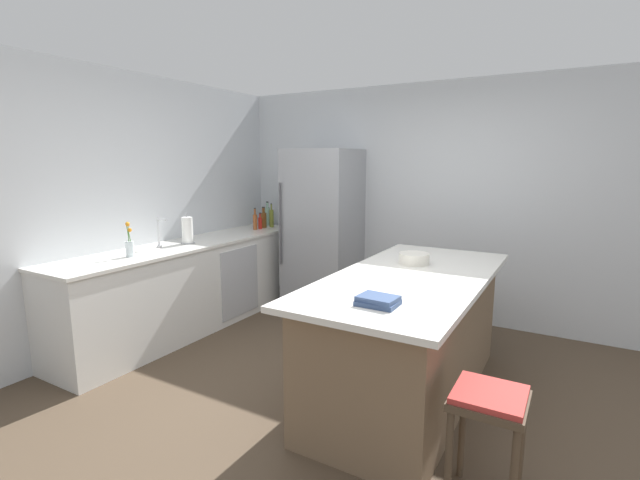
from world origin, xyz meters
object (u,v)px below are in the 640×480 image
hot_sauce_bottle (260,223)px  cookbook_stack (378,301)px  paper_towel_roll (187,231)px  flower_vase (130,245)px  olive_oil_bottle (271,218)px  mixing_bowl (414,258)px  sink_faucet (159,232)px  bar_stool (488,412)px  gin_bottle (267,216)px  whiskey_bottle (264,219)px  refrigerator (323,230)px  kitchen_island (409,335)px  vinegar_bottle (255,221)px

hot_sauce_bottle → cookbook_stack: (2.48, -2.11, -0.03)m
paper_towel_roll → flower_vase: bearing=-86.6°
olive_oil_bottle → mixing_bowl: 2.58m
olive_oil_bottle → sink_faucet: bearing=-93.9°
bar_stool → mixing_bowl: size_ratio=2.58×
paper_towel_roll → gin_bottle: gin_bottle is taller
whiskey_bottle → cookbook_stack: size_ratio=1.14×
olive_oil_bottle → whiskey_bottle: (-0.06, -0.09, -0.01)m
refrigerator → paper_towel_roll: refrigerator is taller
flower_vase → whiskey_bottle: flower_vase is taller
refrigerator → sink_faucet: (-0.91, -1.63, 0.13)m
olive_oil_bottle → paper_towel_roll: bearing=-92.0°
flower_vase → whiskey_bottle: bearing=91.5°
bar_stool → hot_sauce_bottle: 3.86m
refrigerator → flower_vase: (-0.80, -2.05, 0.08)m
sink_faucet → olive_oil_bottle: olive_oil_bottle is taller
hot_sauce_bottle → cookbook_stack: size_ratio=0.87×
refrigerator → paper_towel_roll: 1.57m
bar_stool → mixing_bowl: (-0.81, 1.22, 0.47)m
refrigerator → hot_sauce_bottle: size_ratio=9.35×
kitchen_island → vinegar_bottle: bearing=152.6°
sink_faucet → paper_towel_roll: size_ratio=0.96×
sink_faucet → flower_vase: (0.11, -0.42, -0.05)m
bar_stool → flower_vase: (-3.11, 0.31, 0.51)m
paper_towel_roll → whiskey_bottle: size_ratio=1.18×
bar_stool → cookbook_stack: (-0.65, 0.10, 0.45)m
bar_stool → hot_sauce_bottle: (-3.13, 2.21, 0.49)m
bar_stool → mixing_bowl: mixing_bowl is taller
vinegar_bottle → olive_oil_bottle: bearing=82.1°
whiskey_bottle → bar_stool: bearing=-36.3°
sink_faucet → cookbook_stack: sink_faucet is taller
cookbook_stack → sink_faucet: bearing=166.2°
bar_stool → olive_oil_bottle: olive_oil_bottle is taller
bar_stool → gin_bottle: gin_bottle is taller
bar_stool → vinegar_bottle: size_ratio=2.31×
kitchen_island → gin_bottle: bearing=147.0°
kitchen_island → sink_faucet: sink_faucet is taller
refrigerator → vinegar_bottle: (-0.83, -0.23, 0.08)m
olive_oil_bottle → hot_sauce_bottle: olive_oil_bottle is taller
sink_faucet → cookbook_stack: bearing=-13.8°
paper_towel_roll → olive_oil_bottle: size_ratio=1.03×
refrigerator → cookbook_stack: bearing=-53.7°
cookbook_stack → mixing_bowl: 1.14m
refrigerator → olive_oil_bottle: size_ratio=6.21×
bar_stool → vinegar_bottle: 3.83m
refrigerator → olive_oil_bottle: refrigerator is taller
kitchen_island → gin_bottle: (-2.52, 1.63, 0.57)m
bar_stool → vinegar_bottle: vinegar_bottle is taller
kitchen_island → mixing_bowl: 0.63m
refrigerator → mixing_bowl: bearing=-37.1°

